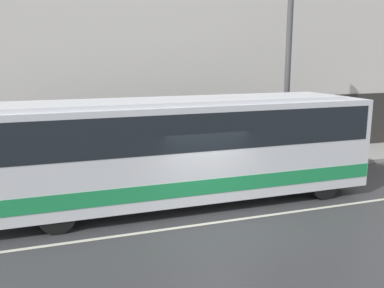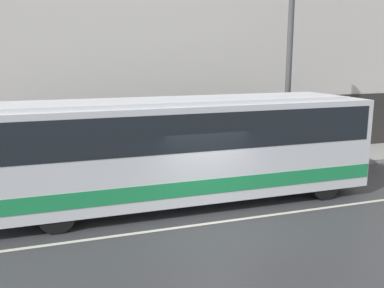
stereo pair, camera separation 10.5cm
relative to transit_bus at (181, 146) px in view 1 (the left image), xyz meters
The scene contains 7 objects.
ground_plane 2.66m from the transit_bus, 77.67° to the right, with size 60.00×60.00×0.00m, color #38383A.
sidewalk 4.10m from the transit_bus, 83.85° to the left, with size 60.00×2.92×0.17m.
building_facade 6.87m from the transit_bus, 85.71° to the left, with size 60.00×0.35×13.05m.
lane_stripe 2.65m from the transit_bus, 77.67° to the right, with size 54.00×0.14×0.01m.
transit_bus is the anchor object (origin of this frame).
utility_pole_near 6.39m from the transit_bus, 26.46° to the left, with size 0.23×0.23×7.79m.
pedestrian_waiting 4.75m from the transit_bus, 61.91° to the left, with size 0.36×0.36×1.63m.
Camera 1 is at (-4.43, -10.63, 4.69)m, focal length 40.00 mm.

